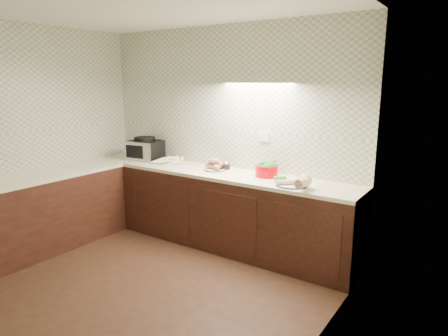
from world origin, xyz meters
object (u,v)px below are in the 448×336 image
Objects in this scene: parsnip_pile at (171,161)px; sweet_potato_plate at (215,166)px; toaster_oven at (145,149)px; dutch_oven at (267,169)px; onion_bowl at (223,165)px; veg_plate at (298,182)px.

sweet_potato_plate is (0.71, -0.01, 0.02)m from parsnip_pile.
toaster_oven is 1.84m from dutch_oven.
dutch_oven reaches higher than onion_bowl.
dutch_oven reaches higher than sweet_potato_plate.
sweet_potato_plate is 1.16m from veg_plate.
parsnip_pile is 0.76m from onion_bowl.
onion_bowl is 1.14m from veg_plate.
dutch_oven is (1.84, 0.05, -0.06)m from toaster_oven.
toaster_oven is 2.33m from veg_plate.
dutch_oven is at bearing 2.23° from parsnip_pile.
onion_bowl is (0.76, 0.11, 0.01)m from parsnip_pile.
toaster_oven is at bearing 179.63° from sweet_potato_plate.
dutch_oven is at bearing 5.31° from sweet_potato_plate.
toaster_oven is at bearing -174.99° from onion_bowl.
veg_plate is at bearing -5.39° from parsnip_pile.
onion_bowl is 0.49× the size of dutch_oven.
toaster_oven reaches higher than sweet_potato_plate.
dutch_oven is at bearing -4.82° from onion_bowl.
toaster_oven reaches higher than dutch_oven.
veg_plate reaches higher than onion_bowl.
parsnip_pile is at bearing -6.77° from toaster_oven.
toaster_oven is 1.81× the size of sweet_potato_plate.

